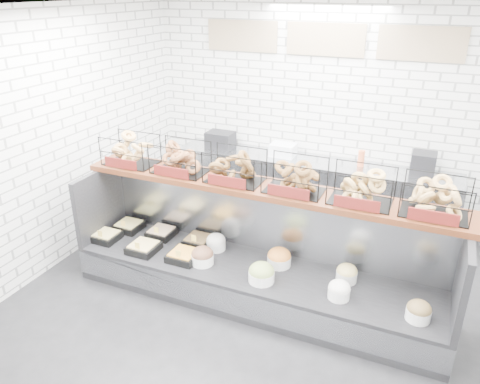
% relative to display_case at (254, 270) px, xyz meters
% --- Properties ---
extents(ground, '(5.50, 5.50, 0.00)m').
position_rel_display_case_xyz_m(ground, '(0.02, -0.34, -0.33)').
color(ground, black).
rests_on(ground, ground).
extents(room_shell, '(5.02, 5.51, 3.01)m').
position_rel_display_case_xyz_m(room_shell, '(0.02, 0.26, 1.73)').
color(room_shell, white).
rests_on(room_shell, ground).
extents(display_case, '(4.00, 0.90, 1.20)m').
position_rel_display_case_xyz_m(display_case, '(0.00, 0.00, 0.00)').
color(display_case, black).
rests_on(display_case, ground).
extents(bagel_shelf, '(4.10, 0.50, 0.40)m').
position_rel_display_case_xyz_m(bagel_shelf, '(0.02, 0.18, 1.07)').
color(bagel_shelf, '#3F1B0D').
rests_on(bagel_shelf, display_case).
extents(prep_counter, '(4.00, 0.60, 1.20)m').
position_rel_display_case_xyz_m(prep_counter, '(0.02, 2.09, 0.14)').
color(prep_counter, '#93969B').
rests_on(prep_counter, ground).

